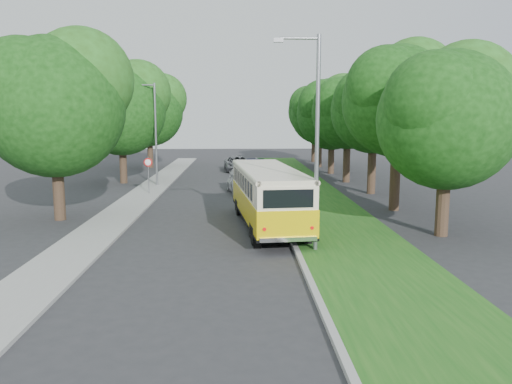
{
  "coord_description": "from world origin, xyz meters",
  "views": [
    {
      "loc": [
        1.41,
        -20.74,
        5.09
      ],
      "look_at": [
        2.25,
        3.02,
        1.5
      ],
      "focal_mm": 35.0,
      "sensor_mm": 36.0,
      "label": 1
    }
  ],
  "objects_px": {
    "car_silver": "(241,183)",
    "car_blue": "(257,168)",
    "car_white": "(247,180)",
    "lamppost_far": "(154,130)",
    "lamppost_near": "(315,137)",
    "vintage_bus": "(268,197)",
    "car_grey": "(237,164)"
  },
  "relations": [
    {
      "from": "car_silver",
      "to": "car_blue",
      "type": "relative_size",
      "value": 0.85
    },
    {
      "from": "lamppost_near",
      "to": "lamppost_far",
      "type": "height_order",
      "value": "lamppost_near"
    },
    {
      "from": "car_grey",
      "to": "vintage_bus",
      "type": "bearing_deg",
      "value": -90.5
    },
    {
      "from": "car_grey",
      "to": "lamppost_far",
      "type": "bearing_deg",
      "value": -124.0
    },
    {
      "from": "car_silver",
      "to": "car_white",
      "type": "distance_m",
      "value": 1.05
    },
    {
      "from": "vintage_bus",
      "to": "car_blue",
      "type": "relative_size",
      "value": 2.01
    },
    {
      "from": "lamppost_near",
      "to": "car_blue",
      "type": "xyz_separation_m",
      "value": [
        -1.21,
        24.81,
        -3.68
      ]
    },
    {
      "from": "vintage_bus",
      "to": "car_blue",
      "type": "bearing_deg",
      "value": 83.53
    },
    {
      "from": "lamppost_far",
      "to": "car_grey",
      "type": "bearing_deg",
      "value": 59.86
    },
    {
      "from": "car_blue",
      "to": "lamppost_near",
      "type": "bearing_deg",
      "value": -88.44
    },
    {
      "from": "vintage_bus",
      "to": "car_grey",
      "type": "distance_m",
      "value": 24.54
    },
    {
      "from": "lamppost_near",
      "to": "car_white",
      "type": "distance_m",
      "value": 16.5
    },
    {
      "from": "car_blue",
      "to": "car_grey",
      "type": "bearing_deg",
      "value": 111.23
    },
    {
      "from": "lamppost_far",
      "to": "vintage_bus",
      "type": "distance_m",
      "value": 16.19
    },
    {
      "from": "vintage_bus",
      "to": "car_silver",
      "type": "bearing_deg",
      "value": 90.49
    },
    {
      "from": "vintage_bus",
      "to": "car_blue",
      "type": "height_order",
      "value": "vintage_bus"
    },
    {
      "from": "lamppost_near",
      "to": "car_blue",
      "type": "bearing_deg",
      "value": 92.78
    },
    {
      "from": "lamppost_near",
      "to": "car_silver",
      "type": "relative_size",
      "value": 1.98
    },
    {
      "from": "lamppost_near",
      "to": "vintage_bus",
      "type": "distance_m",
      "value": 5.48
    },
    {
      "from": "car_white",
      "to": "car_silver",
      "type": "bearing_deg",
      "value": -124.65
    },
    {
      "from": "car_silver",
      "to": "car_blue",
      "type": "xyz_separation_m",
      "value": [
        1.41,
        9.83,
        -0.0
      ]
    },
    {
      "from": "lamppost_near",
      "to": "car_grey",
      "type": "xyz_separation_m",
      "value": [
        -2.88,
        28.87,
        -3.66
      ]
    },
    {
      "from": "vintage_bus",
      "to": "car_silver",
      "type": "distance_m",
      "value": 10.68
    },
    {
      "from": "lamppost_far",
      "to": "car_blue",
      "type": "relative_size",
      "value": 1.58
    },
    {
      "from": "car_white",
      "to": "lamppost_far",
      "type": "bearing_deg",
      "value": 147.46
    },
    {
      "from": "lamppost_far",
      "to": "car_blue",
      "type": "xyz_separation_m",
      "value": [
        7.7,
        6.31,
        -3.43
      ]
    },
    {
      "from": "lamppost_far",
      "to": "car_silver",
      "type": "xyz_separation_m",
      "value": [
        6.29,
        -3.52,
        -3.43
      ]
    },
    {
      "from": "lamppost_near",
      "to": "vintage_bus",
      "type": "relative_size",
      "value": 0.84
    },
    {
      "from": "car_white",
      "to": "car_blue",
      "type": "bearing_deg",
      "value": 71.91
    },
    {
      "from": "lamppost_far",
      "to": "car_silver",
      "type": "relative_size",
      "value": 1.85
    },
    {
      "from": "car_silver",
      "to": "car_blue",
      "type": "height_order",
      "value": "car_silver"
    },
    {
      "from": "vintage_bus",
      "to": "car_grey",
      "type": "relative_size",
      "value": 1.87
    }
  ]
}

